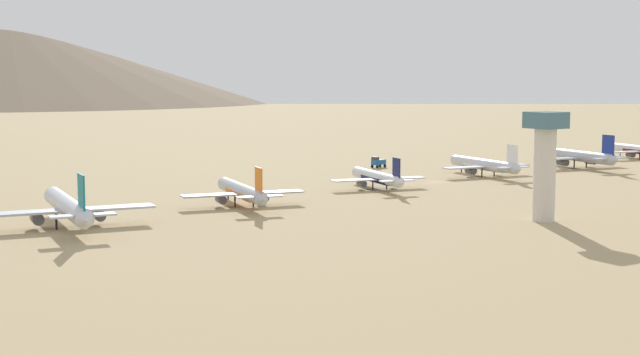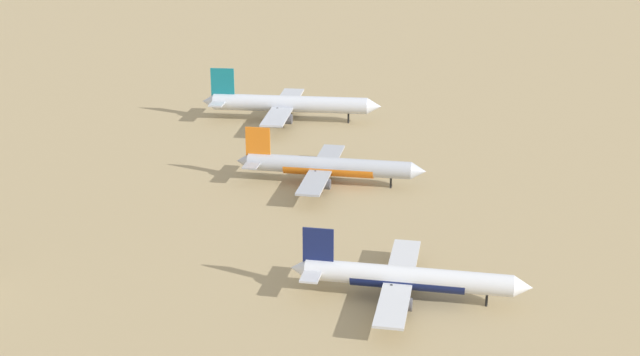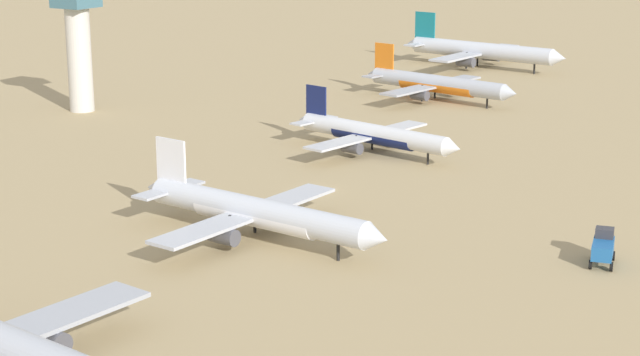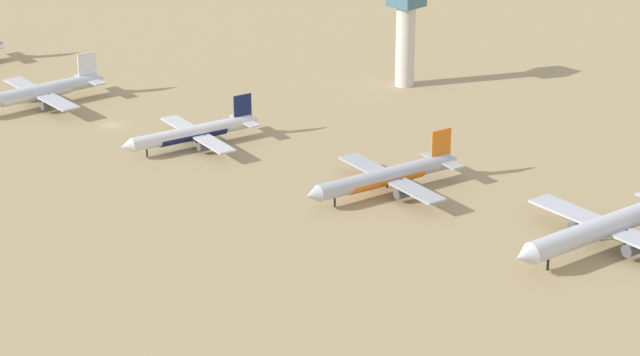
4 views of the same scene
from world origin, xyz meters
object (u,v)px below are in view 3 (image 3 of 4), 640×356
at_px(parked_jet_2, 254,212).
at_px(parked_jet_5, 480,51).
at_px(parked_jet_3, 372,134).
at_px(control_tower, 78,42).
at_px(service_truck, 603,247).
at_px(parked_jet_4, 436,84).

xyz_separation_m(parked_jet_2, parked_jet_5, (-28.57, 141.81, 0.69)).
relative_size(parked_jet_3, control_tower, 1.41).
bearing_deg(parked_jet_3, service_truck, -35.55).
bearing_deg(parked_jet_3, parked_jet_5, 101.75).
distance_m(parked_jet_4, control_tower, 73.18).
height_order(parked_jet_5, control_tower, control_tower).
bearing_deg(service_truck, parked_jet_2, -161.27).
xyz_separation_m(parked_jet_2, parked_jet_4, (-19.49, 95.99, -0.04)).
xyz_separation_m(parked_jet_3, parked_jet_4, (-10.43, 48.02, 0.33)).
height_order(parked_jet_2, parked_jet_5, parked_jet_5).
bearing_deg(parked_jet_2, parked_jet_3, 100.69).
height_order(parked_jet_2, service_truck, parked_jet_2).
xyz_separation_m(parked_jet_4, parked_jet_5, (-9.09, 45.82, 0.73)).
height_order(service_truck, control_tower, control_tower).
bearing_deg(service_truck, control_tower, 162.25).
bearing_deg(parked_jet_5, parked_jet_2, -78.61).
height_order(parked_jet_4, parked_jet_5, parked_jet_5).
bearing_deg(service_truck, parked_jet_5, 117.88).
distance_m(parked_jet_4, service_truck, 101.48).
relative_size(parked_jet_4, service_truck, 6.73).
distance_m(parked_jet_3, parked_jet_5, 95.85).
distance_m(parked_jet_4, parked_jet_5, 46.72).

